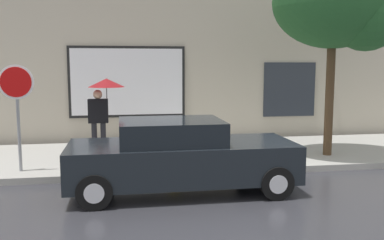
% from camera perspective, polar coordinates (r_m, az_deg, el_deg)
% --- Properties ---
extents(ground_plane, '(60.00, 60.00, 0.00)m').
position_cam_1_polar(ground_plane, '(8.83, 5.38, -9.17)').
color(ground_plane, '#333338').
extents(sidewalk, '(20.00, 4.00, 0.15)m').
position_cam_1_polar(sidewalk, '(11.65, 1.55, -4.69)').
color(sidewalk, '#A3A099').
rests_on(sidewalk, ground).
extents(building_facade, '(20.00, 0.67, 7.00)m').
position_cam_1_polar(building_facade, '(13.88, -0.51, 11.39)').
color(building_facade, '#B2A893').
rests_on(building_facade, ground).
extents(parked_car, '(4.44, 1.82, 1.45)m').
position_cam_1_polar(parked_car, '(8.42, -1.60, -4.93)').
color(parked_car, black).
rests_on(parked_car, ground).
extents(fire_hydrant, '(0.30, 0.44, 0.83)m').
position_cam_1_polar(fire_hydrant, '(10.40, -2.34, -3.44)').
color(fire_hydrant, yellow).
rests_on(fire_hydrant, sidewalk).
extents(pedestrian_with_umbrella, '(0.96, 0.95, 2.02)m').
position_cam_1_polar(pedestrian_with_umbrella, '(11.20, -11.83, 3.21)').
color(pedestrian_with_umbrella, black).
rests_on(pedestrian_with_umbrella, sidewalk).
extents(street_tree, '(3.13, 2.66, 5.13)m').
position_cam_1_polar(street_tree, '(11.69, 19.30, 14.34)').
color(street_tree, '#4C3823').
rests_on(street_tree, sidewalk).
extents(stop_sign, '(0.76, 0.10, 2.38)m').
position_cam_1_polar(stop_sign, '(10.05, -22.49, 2.92)').
color(stop_sign, gray).
rests_on(stop_sign, sidewalk).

